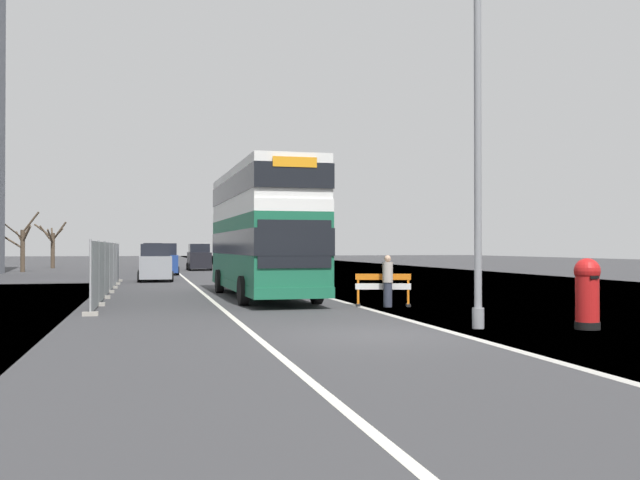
{
  "coord_description": "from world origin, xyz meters",
  "views": [
    {
      "loc": [
        -5.03,
        -14.93,
        1.97
      ],
      "look_at": [
        0.57,
        7.66,
        2.2
      ],
      "focal_mm": 39.31,
      "sensor_mm": 36.0,
      "label": 1
    }
  ],
  "objects_px": {
    "car_receding_mid": "(164,260)",
    "car_oncoming_near": "(155,264)",
    "red_pillar_postbox": "(587,290)",
    "pedestrian_at_kerb": "(388,281)",
    "car_receding_far": "(199,258)",
    "lamppost_foreground": "(478,153)",
    "double_decker_bus": "(262,230)",
    "car_far_side": "(153,256)",
    "roadworks_barrier": "(383,286)"
  },
  "relations": [
    {
      "from": "red_pillar_postbox",
      "to": "car_receding_mid",
      "type": "distance_m",
      "value": 37.17
    },
    {
      "from": "lamppost_foreground",
      "to": "car_receding_mid",
      "type": "xyz_separation_m",
      "value": [
        -6.57,
        35.29,
        -3.22
      ]
    },
    {
      "from": "car_far_side",
      "to": "car_receding_mid",
      "type": "bearing_deg",
      "value": -87.8
    },
    {
      "from": "roadworks_barrier",
      "to": "lamppost_foreground",
      "type": "bearing_deg",
      "value": -88.56
    },
    {
      "from": "double_decker_bus",
      "to": "pedestrian_at_kerb",
      "type": "height_order",
      "value": "double_decker_bus"
    },
    {
      "from": "car_far_side",
      "to": "lamppost_foreground",
      "type": "bearing_deg",
      "value": -82.11
    },
    {
      "from": "double_decker_bus",
      "to": "car_receding_mid",
      "type": "height_order",
      "value": "double_decker_bus"
    },
    {
      "from": "car_receding_mid",
      "to": "car_far_side",
      "type": "bearing_deg",
      "value": 92.2
    },
    {
      "from": "lamppost_foreground",
      "to": "red_pillar_postbox",
      "type": "height_order",
      "value": "lamppost_foreground"
    },
    {
      "from": "car_receding_far",
      "to": "car_receding_mid",
      "type": "bearing_deg",
      "value": -108.75
    },
    {
      "from": "pedestrian_at_kerb",
      "to": "lamppost_foreground",
      "type": "bearing_deg",
      "value": -89.04
    },
    {
      "from": "double_decker_bus",
      "to": "car_oncoming_near",
      "type": "bearing_deg",
      "value": 105.22
    },
    {
      "from": "car_oncoming_near",
      "to": "pedestrian_at_kerb",
      "type": "relative_size",
      "value": 2.36
    },
    {
      "from": "lamppost_foreground",
      "to": "red_pillar_postbox",
      "type": "xyz_separation_m",
      "value": [
        2.47,
        -0.77,
        -3.32
      ]
    },
    {
      "from": "double_decker_bus",
      "to": "red_pillar_postbox",
      "type": "relative_size",
      "value": 6.83
    },
    {
      "from": "double_decker_bus",
      "to": "red_pillar_postbox",
      "type": "distance_m",
      "value": 13.74
    },
    {
      "from": "lamppost_foreground",
      "to": "car_receding_far",
      "type": "distance_m",
      "value": 44.66
    },
    {
      "from": "car_receding_mid",
      "to": "car_receding_far",
      "type": "bearing_deg",
      "value": 71.25
    },
    {
      "from": "double_decker_bus",
      "to": "car_far_side",
      "type": "bearing_deg",
      "value": 95.37
    },
    {
      "from": "lamppost_foreground",
      "to": "double_decker_bus",
      "type": "bearing_deg",
      "value": 106.46
    },
    {
      "from": "lamppost_foreground",
      "to": "car_oncoming_near",
      "type": "distance_m",
      "value": 27.05
    },
    {
      "from": "car_receding_mid",
      "to": "car_receding_far",
      "type": "relative_size",
      "value": 0.92
    },
    {
      "from": "car_oncoming_near",
      "to": "car_receding_mid",
      "type": "distance_m",
      "value": 9.47
    },
    {
      "from": "red_pillar_postbox",
      "to": "car_receding_mid",
      "type": "height_order",
      "value": "car_receding_mid"
    },
    {
      "from": "car_receding_mid",
      "to": "car_oncoming_near",
      "type": "bearing_deg",
      "value": -94.39
    },
    {
      "from": "roadworks_barrier",
      "to": "car_oncoming_near",
      "type": "xyz_separation_m",
      "value": [
        -7.14,
        19.32,
        0.33
      ]
    },
    {
      "from": "double_decker_bus",
      "to": "lamppost_foreground",
      "type": "xyz_separation_m",
      "value": [
        3.41,
        -11.54,
        1.62
      ]
    },
    {
      "from": "red_pillar_postbox",
      "to": "car_receding_far",
      "type": "distance_m",
      "value": 45.56
    },
    {
      "from": "roadworks_barrier",
      "to": "pedestrian_at_kerb",
      "type": "xyz_separation_m",
      "value": [
        0.06,
        -0.28,
        0.17
      ]
    },
    {
      "from": "car_receding_mid",
      "to": "lamppost_foreground",
      "type": "bearing_deg",
      "value": -79.45
    },
    {
      "from": "roadworks_barrier",
      "to": "car_far_side",
      "type": "bearing_deg",
      "value": 98.8
    },
    {
      "from": "car_oncoming_near",
      "to": "car_far_side",
      "type": "height_order",
      "value": "car_far_side"
    },
    {
      "from": "car_oncoming_near",
      "to": "car_far_side",
      "type": "distance_m",
      "value": 26.26
    },
    {
      "from": "car_receding_far",
      "to": "car_oncoming_near",
      "type": "bearing_deg",
      "value": -101.63
    },
    {
      "from": "red_pillar_postbox",
      "to": "car_oncoming_near",
      "type": "relative_size",
      "value": 0.43
    },
    {
      "from": "roadworks_barrier",
      "to": "car_oncoming_near",
      "type": "distance_m",
      "value": 20.6
    },
    {
      "from": "lamppost_foreground",
      "to": "red_pillar_postbox",
      "type": "relative_size",
      "value": 5.28
    },
    {
      "from": "red_pillar_postbox",
      "to": "pedestrian_at_kerb",
      "type": "bearing_deg",
      "value": 110.17
    },
    {
      "from": "double_decker_bus",
      "to": "pedestrian_at_kerb",
      "type": "xyz_separation_m",
      "value": [
        3.3,
        -5.3,
        -1.78
      ]
    },
    {
      "from": "double_decker_bus",
      "to": "car_receding_mid",
      "type": "distance_m",
      "value": 24.02
    },
    {
      "from": "double_decker_bus",
      "to": "red_pillar_postbox",
      "type": "xyz_separation_m",
      "value": [
        5.88,
        -12.3,
        -1.7
      ]
    },
    {
      "from": "lamppost_foreground",
      "to": "car_oncoming_near",
      "type": "relative_size",
      "value": 2.25
    },
    {
      "from": "lamppost_foreground",
      "to": "pedestrian_at_kerb",
      "type": "relative_size",
      "value": 5.3
    },
    {
      "from": "lamppost_foreground",
      "to": "car_receding_far",
      "type": "xyz_separation_m",
      "value": [
        -3.48,
        44.41,
        -3.21
      ]
    },
    {
      "from": "car_receding_far",
      "to": "pedestrian_at_kerb",
      "type": "relative_size",
      "value": 2.6
    },
    {
      "from": "lamppost_foreground",
      "to": "car_receding_mid",
      "type": "distance_m",
      "value": 36.04
    },
    {
      "from": "car_receding_mid",
      "to": "car_far_side",
      "type": "height_order",
      "value": "car_far_side"
    },
    {
      "from": "car_oncoming_near",
      "to": "pedestrian_at_kerb",
      "type": "bearing_deg",
      "value": -69.85
    },
    {
      "from": "red_pillar_postbox",
      "to": "pedestrian_at_kerb",
      "type": "height_order",
      "value": "red_pillar_postbox"
    },
    {
      "from": "red_pillar_postbox",
      "to": "car_receding_far",
      "type": "bearing_deg",
      "value": 97.5
    }
  ]
}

